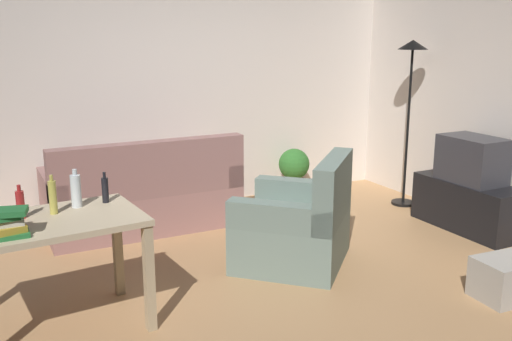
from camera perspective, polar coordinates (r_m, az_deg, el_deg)
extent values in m
cube|color=tan|center=(4.66, 1.72, -10.56)|extent=(5.20, 4.40, 0.02)
cube|color=silver|center=(6.29, -7.94, 8.51)|extent=(5.20, 0.10, 2.70)
cube|color=#996B66|center=(5.83, -11.16, -3.59)|extent=(1.83, 0.84, 0.40)
cube|color=#8C625D|center=(5.39, -10.38, 0.11)|extent=(1.83, 0.16, 0.52)
cube|color=#926661|center=(6.01, -3.64, 0.25)|extent=(0.16, 0.84, 0.22)
cube|color=#926661|center=(5.59, -19.54, -1.57)|extent=(0.16, 0.84, 0.22)
cube|color=black|center=(6.02, 20.25, -3.25)|extent=(0.44, 1.10, 0.48)
cube|color=#2D2D33|center=(5.90, 20.62, 1.03)|extent=(0.40, 0.60, 0.44)
cube|color=black|center=(6.06, 21.94, 1.21)|extent=(0.01, 0.52, 0.36)
cylinder|color=black|center=(6.71, 14.35, -3.11)|extent=(0.26, 0.26, 0.03)
cylinder|color=black|center=(6.52, 14.79, 4.11)|extent=(0.03, 0.03, 1.68)
cone|color=black|center=(6.44, 15.28, 11.94)|extent=(0.32, 0.32, 0.10)
cube|color=#C6B28E|center=(3.82, -20.37, -4.95)|extent=(1.25, 0.80, 0.04)
cube|color=tan|center=(3.81, -10.53, -10.45)|extent=(0.06, 0.06, 0.72)
cube|color=tan|center=(4.36, -13.54, -7.48)|extent=(0.06, 0.06, 0.72)
cylinder|color=brown|center=(6.79, 3.75, -1.66)|extent=(0.24, 0.24, 0.22)
sphere|color=#2D6B28|center=(6.72, 3.79, 0.64)|extent=(0.36, 0.36, 0.36)
cube|color=slate|center=(4.87, 3.55, -6.80)|extent=(1.23, 1.23, 0.40)
cube|color=slate|center=(4.67, 7.68, -1.91)|extent=(0.75, 0.75, 0.52)
cube|color=slate|center=(5.12, 4.62, -2.16)|extent=(0.71, 0.70, 0.22)
cube|color=slate|center=(4.43, 2.42, -4.65)|extent=(0.71, 0.70, 0.22)
cube|color=#A8A399|center=(4.64, 23.75, -9.73)|extent=(0.50, 0.37, 0.30)
cylinder|color=#AD2323|center=(3.88, -22.29, -3.17)|extent=(0.05, 0.05, 0.18)
cylinder|color=#AD2323|center=(3.85, -22.44, -1.62)|extent=(0.02, 0.02, 0.04)
cylinder|color=#BCB24C|center=(3.90, -19.48, -2.53)|extent=(0.05, 0.05, 0.22)
cylinder|color=#BCB24C|center=(3.87, -19.63, -0.71)|extent=(0.02, 0.02, 0.04)
cylinder|color=silver|center=(3.99, -17.40, -1.97)|extent=(0.07, 0.07, 0.22)
cylinder|color=silver|center=(3.96, -17.53, -0.17)|extent=(0.03, 0.03, 0.04)
cylinder|color=black|center=(4.05, -14.71, -1.89)|extent=(0.05, 0.05, 0.17)
cylinder|color=black|center=(4.03, -14.80, -0.43)|extent=(0.02, 0.02, 0.04)
cube|color=#236B33|center=(3.59, -23.54, -5.85)|extent=(0.25, 0.17, 0.03)
cube|color=#B7932D|center=(3.59, -23.99, -5.38)|extent=(0.28, 0.22, 0.04)
cube|color=beige|center=(3.59, -23.72, -4.69)|extent=(0.22, 0.13, 0.04)
cube|color=#236B33|center=(3.59, -23.77, -4.14)|extent=(0.18, 0.18, 0.03)
cube|color=#236B33|center=(3.55, -23.68, -3.80)|extent=(0.27, 0.19, 0.03)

